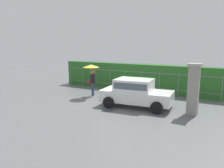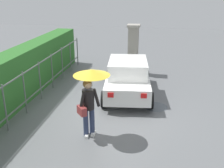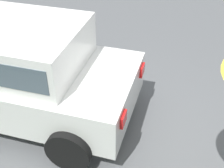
# 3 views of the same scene
# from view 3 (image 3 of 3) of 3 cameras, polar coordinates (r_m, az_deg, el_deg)

# --- Properties ---
(ground_plane) EXTENTS (40.00, 40.00, 0.00)m
(ground_plane) POSITION_cam_3_polar(r_m,az_deg,el_deg) (4.36, -2.48, -10.78)
(ground_plane) COLOR slate
(car) EXTENTS (3.88, 2.18, 1.48)m
(car) POSITION_cam_3_polar(r_m,az_deg,el_deg) (4.61, -18.27, 3.16)
(car) COLOR white
(car) RESTS_ON ground
(puddle_near) EXTENTS (0.85, 0.85, 0.00)m
(puddle_near) POSITION_cam_3_polar(r_m,az_deg,el_deg) (5.42, -1.27, 0.29)
(puddle_near) COLOR #4C545B
(puddle_near) RESTS_ON ground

